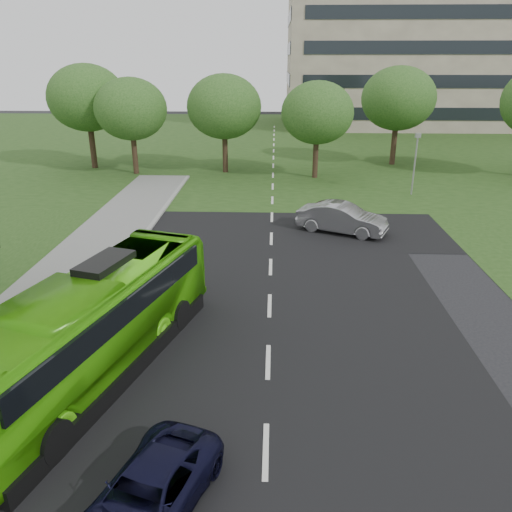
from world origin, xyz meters
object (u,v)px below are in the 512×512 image
(sedan, at_px, (342,218))
(suv, at_px, (148,495))
(tree_park_a, at_px, (131,109))
(tree_park_b, at_px, (224,107))
(tree_park_f, at_px, (87,98))
(bus, at_px, (89,328))
(camera_pole, at_px, (416,156))
(tree_park_d, at_px, (398,99))
(office_building, at_px, (431,33))
(tree_park_c, at_px, (317,113))

(sedan, xyz_separation_m, suv, (-6.50, -19.32, -0.25))
(tree_park_a, xyz_separation_m, sedan, (15.81, -15.02, -4.54))
(tree_park_b, distance_m, tree_park_f, 12.15)
(suv, bearing_deg, tree_park_a, 123.69)
(tree_park_f, height_order, suv, tree_park_f)
(tree_park_a, relative_size, bus, 0.69)
(tree_park_b, bearing_deg, camera_pole, -26.63)
(tree_park_a, bearing_deg, tree_park_d, 11.97)
(tree_park_a, relative_size, tree_park_d, 0.91)
(tree_park_b, relative_size, sedan, 1.62)
(bus, bearing_deg, tree_park_a, 118.66)
(office_building, distance_m, tree_park_c, 41.66)
(bus, xyz_separation_m, camera_pole, (15.64, 22.74, 1.24))
(tree_park_f, bearing_deg, office_building, 41.14)
(tree_park_c, height_order, sedan, tree_park_c)
(office_building, bearing_deg, tree_park_f, -138.86)
(sedan, bearing_deg, camera_pole, -10.51)
(suv, bearing_deg, bus, 138.22)
(tree_park_a, relative_size, tree_park_c, 1.03)
(suv, relative_size, camera_pole, 0.96)
(tree_park_f, distance_m, bus, 33.44)
(camera_pole, bearing_deg, suv, -129.54)
(tree_park_f, relative_size, bus, 0.78)
(office_building, relative_size, tree_park_d, 4.60)
(tree_park_d, distance_m, suv, 41.84)
(tree_park_f, bearing_deg, tree_park_d, 5.39)
(office_building, xyz_separation_m, camera_pole, (-11.82, -41.96, -9.66))
(suv, distance_m, camera_pole, 30.80)
(office_building, xyz_separation_m, bus, (-27.46, -64.70, -10.90))
(tree_park_c, xyz_separation_m, camera_pole, (6.66, -5.34, -2.38))
(office_building, bearing_deg, tree_park_d, -109.39)
(tree_park_a, bearing_deg, tree_park_f, 152.55)
(tree_park_b, distance_m, sedan, 18.43)
(office_building, relative_size, tree_park_a, 5.07)
(bus, bearing_deg, tree_park_d, 80.30)
(sedan, bearing_deg, tree_park_d, 5.02)
(office_building, height_order, camera_pole, office_building)
(tree_park_d, height_order, tree_park_f, tree_park_f)
(tree_park_f, bearing_deg, suv, -69.48)
(office_building, relative_size, sedan, 7.95)
(office_building, relative_size, tree_park_f, 4.49)
(tree_park_b, relative_size, tree_park_f, 0.91)
(bus, bearing_deg, tree_park_f, 125.26)
(tree_park_c, relative_size, suv, 1.83)
(tree_park_c, bearing_deg, camera_pole, -38.70)
(tree_park_b, distance_m, tree_park_c, 7.86)
(tree_park_d, xyz_separation_m, suv, (-13.63, -39.20, -5.32))
(tree_park_f, xyz_separation_m, camera_pole, (26.35, -8.62, -3.23))
(tree_park_b, xyz_separation_m, suv, (1.66, -35.17, -4.92))
(tree_park_a, height_order, suv, tree_park_a)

